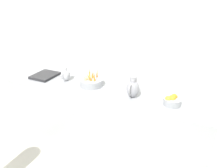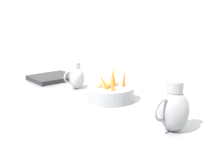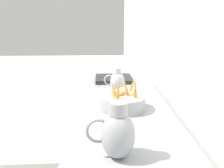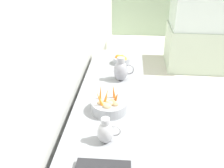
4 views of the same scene
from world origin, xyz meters
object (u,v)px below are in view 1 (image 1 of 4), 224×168
vegetable_colander (91,81)px  metal_pitcher_tall (133,88)px  orange_bowl (172,100)px  metal_pitcher_short (66,75)px

vegetable_colander → metal_pitcher_tall: (0.07, 0.59, 0.06)m
vegetable_colander → orange_bowl: bearing=86.6°
vegetable_colander → orange_bowl: vegetable_colander is taller
metal_pitcher_short → metal_pitcher_tall: bearing=86.4°
metal_pitcher_tall → metal_pitcher_short: (-0.06, -0.98, -0.02)m
vegetable_colander → metal_pitcher_tall: bearing=82.9°
vegetable_colander → metal_pitcher_short: (0.01, -0.39, 0.04)m
vegetable_colander → orange_bowl: (0.06, 1.03, -0.01)m
vegetable_colander → metal_pitcher_tall: size_ratio=1.19×
metal_pitcher_tall → orange_bowl: bearing=91.6°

